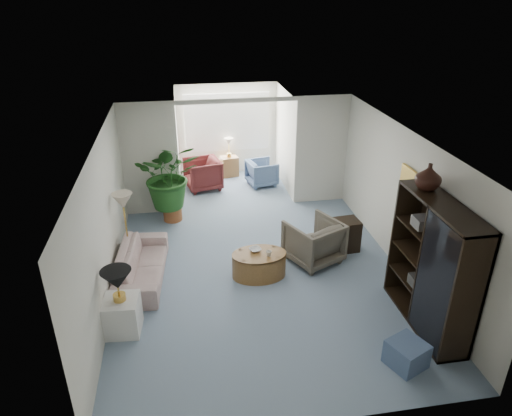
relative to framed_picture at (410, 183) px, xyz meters
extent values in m
plane|color=#8093A8|center=(-2.46, 0.10, -1.70)|extent=(6.00, 6.00, 0.00)
plane|color=#8093A8|center=(-2.46, 4.20, -1.70)|extent=(2.60, 2.60, 0.00)
cube|color=beige|center=(-4.36, 3.10, -0.45)|extent=(1.20, 0.12, 2.50)
cube|color=beige|center=(-0.56, 3.10, -0.45)|extent=(1.20, 0.12, 2.50)
cube|color=beige|center=(-2.46, 3.10, 0.75)|extent=(2.60, 0.12, 0.10)
cube|color=white|center=(-2.46, 5.28, -0.30)|extent=(2.20, 0.02, 1.50)
cube|color=white|center=(-2.46, 5.25, -0.30)|extent=(2.20, 0.02, 1.50)
cube|color=beige|center=(0.00, 0.00, 0.00)|extent=(0.04, 0.50, 0.40)
imported|color=#BFB5A2|center=(-4.51, 0.49, -1.42)|extent=(0.90, 1.96, 0.56)
cube|color=white|center=(-4.71, -0.86, -1.42)|extent=(0.54, 0.54, 0.55)
cone|color=black|center=(-4.71, -0.86, -0.80)|extent=(0.44, 0.44, 0.30)
cone|color=beige|center=(-4.75, 1.06, -0.45)|extent=(0.36, 0.36, 0.28)
cylinder|color=brown|center=(-2.48, 0.23, -1.47)|extent=(1.18, 1.18, 0.45)
imported|color=silver|center=(-2.53, 0.33, -1.23)|extent=(0.25, 0.25, 0.05)
imported|color=beige|center=(-2.33, 0.13, -1.20)|extent=(0.13, 0.13, 0.09)
imported|color=#60584C|center=(-1.41, 0.56, -1.29)|extent=(1.16, 1.18, 0.81)
cube|color=black|center=(-0.71, 0.86, -1.39)|extent=(0.55, 0.46, 0.62)
cube|color=black|center=(-0.23, -1.38, -0.71)|extent=(0.48, 1.78, 1.98)
imported|color=black|center=(-0.23, -0.88, 0.48)|extent=(0.37, 0.37, 0.39)
cube|color=slate|center=(-0.89, -2.19, -1.52)|extent=(0.59, 0.59, 0.36)
cylinder|color=brown|center=(-3.97, 2.67, -1.54)|extent=(0.40, 0.40, 0.32)
imported|color=#20521C|center=(-3.97, 2.67, -0.65)|extent=(1.31, 1.14, 1.46)
imported|color=slate|center=(-1.71, 4.30, -1.38)|extent=(0.83, 0.81, 0.64)
imported|color=#5C211F|center=(-3.21, 4.30, -1.32)|extent=(0.99, 0.97, 0.77)
cube|color=brown|center=(-2.46, 5.05, -1.43)|extent=(0.49, 0.42, 0.53)
cube|color=#2B2825|center=(-0.28, -1.86, -1.06)|extent=(0.30, 0.26, 0.16)
cube|color=#484543|center=(-0.28, -1.59, -0.61)|extent=(0.30, 0.26, 0.16)
cube|color=#4D4B49|center=(-0.28, -1.06, -0.16)|extent=(0.30, 0.26, 0.16)
cube|color=#302E2B|center=(-0.28, -1.24, -1.06)|extent=(0.30, 0.26, 0.16)
camera|label=1|loc=(-3.67, -6.54, 2.95)|focal=32.61mm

